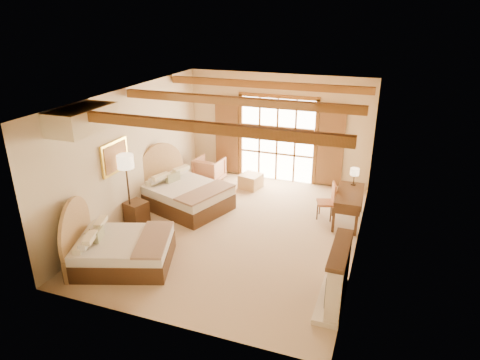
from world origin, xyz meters
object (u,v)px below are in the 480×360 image
at_px(armchair, 209,169).
at_px(nightstand, 137,212).
at_px(bed_far, 181,192).
at_px(desk, 349,206).
at_px(bed_near, 116,246).

bearing_deg(armchair, nightstand, 83.92).
distance_m(bed_far, desk, 4.29).
height_order(nightstand, armchair, armchair).
xyz_separation_m(bed_near, armchair, (-0.04, 4.80, -0.02)).
bearing_deg(nightstand, bed_far, 78.49).
relative_size(bed_far, nightstand, 4.67).
relative_size(bed_far, desk, 1.76).
bearing_deg(armchair, bed_near, 94.69).
distance_m(armchair, desk, 4.48).
bearing_deg(bed_near, nightstand, 90.74).
xyz_separation_m(bed_near, nightstand, (-0.61, 1.68, -0.11)).
bearing_deg(nightstand, desk, 36.74).
height_order(bed_far, nightstand, bed_far).
xyz_separation_m(bed_far, armchair, (-0.05, 1.95, -0.05)).
bearing_deg(desk, armchair, 161.61).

